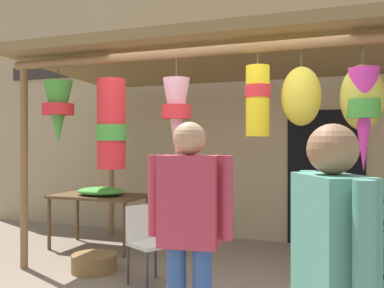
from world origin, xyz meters
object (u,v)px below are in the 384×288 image
Objects in this scene: customer_foreground at (332,279)px; shopper_by_bananas at (189,223)px; flower_heap_on_table at (102,191)px; wicker_basket_by_table at (94,263)px; display_table at (99,200)px; folding_chair at (148,237)px.

customer_foreground is 1.25m from shopper_by_bananas.
flower_heap_on_table is 1.34× the size of wicker_basket_by_table.
customer_foreground is at bearing -39.66° from shopper_by_bananas.
shopper_by_bananas is at bearing -47.92° from flower_heap_on_table.
flower_heap_on_table is 4.71m from customer_foreground.
display_table is 4.83m from customer_foreground.
customer_foreground is (3.38, -3.44, 0.25)m from display_table.
customer_foreground reaches higher than flower_heap_on_table.
shopper_by_bananas is (1.05, -1.48, 0.48)m from folding_chair.
folding_chair is at bearing -40.76° from flower_heap_on_table.
shopper_by_bananas is at bearing -47.63° from display_table.
folding_chair reaches higher than wicker_basket_by_table.
wicker_basket_by_table is at bearing -59.90° from display_table.
wicker_basket_by_table is at bearing 167.74° from folding_chair.
flower_heap_on_table reaches higher than folding_chair.
display_table is at bearing 132.37° from shopper_by_bananas.
shopper_by_bananas is (1.84, -1.65, 0.88)m from wicker_basket_by_table.
folding_chair is 3.07m from customer_foreground.
flower_heap_on_table is 3.47m from shopper_by_bananas.
folding_chair reaches higher than display_table.
display_table reaches higher than wicker_basket_by_table.
display_table is 0.79× the size of shopper_by_bananas.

